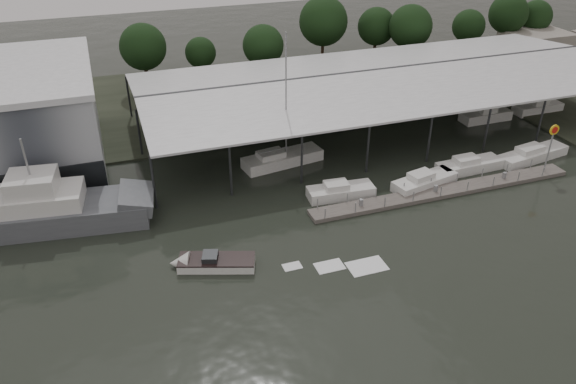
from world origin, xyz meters
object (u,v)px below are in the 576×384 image
object	(u,v)px
shell_fuel_sign	(552,140)
white_sailboat	(281,159)
grey_trawler	(53,210)
speedboat_underway	(210,263)

from	to	relation	value
shell_fuel_sign	white_sailboat	size ratio (longest dim) A/B	0.39
shell_fuel_sign	white_sailboat	world-z (taller)	white_sailboat
shell_fuel_sign	grey_trawler	world-z (taller)	grey_trawler
grey_trawler	white_sailboat	xyz separation A→B (m)	(22.83, 4.47, -0.91)
grey_trawler	speedboat_underway	size ratio (longest dim) A/B	1.03
shell_fuel_sign	speedboat_underway	bearing A→B (deg)	-173.79
grey_trawler	speedboat_underway	bearing A→B (deg)	-34.50
grey_trawler	speedboat_underway	distance (m)	15.81
shell_fuel_sign	white_sailboat	distance (m)	27.64
shell_fuel_sign	grey_trawler	size ratio (longest dim) A/B	0.31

